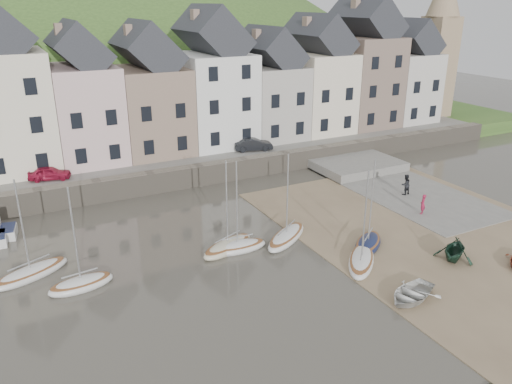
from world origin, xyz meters
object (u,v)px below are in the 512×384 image
sailboat_0 (31,273)px  car_right (253,144)px  car_left (49,173)px  rowboat_white (411,294)px  person_red (423,204)px  rowboat_green (455,249)px  person_dark (405,185)px

sailboat_0 → car_right: size_ratio=1.70×
car_left → rowboat_white: bearing=-134.0°
person_red → rowboat_green: bearing=25.1°
person_red → person_dark: size_ratio=0.89×
person_red → person_dark: bearing=-150.4°
rowboat_white → rowboat_green: rowboat_green is taller
sailboat_0 → person_red: size_ratio=4.09×
sailboat_0 → person_red: bearing=-7.8°
rowboat_white → car_left: car_left is taller
person_dark → car_right: bearing=-62.3°
person_red → car_right: size_ratio=0.42×
rowboat_white → car_right: (3.18, 25.09, 1.80)m
rowboat_green → car_right: car_right is taller
rowboat_green → person_dark: bearing=122.1°
rowboat_green → car_left: 31.13m
person_red → car_left: (-24.50, 16.64, 1.26)m
sailboat_0 → rowboat_white: size_ratio=1.86×
sailboat_0 → car_right: bearing=31.2°
rowboat_white → car_left: 29.51m
person_red → car_left: size_ratio=0.47×
car_left → sailboat_0: bearing=-177.6°
sailboat_0 → car_left: bearing=78.1°
car_left → person_dark: bearing=-102.0°
rowboat_white → car_left: bearing=-164.9°
sailboat_0 → rowboat_white: bearing=-33.8°
car_right → person_dark: bearing=-134.2°
rowboat_green → car_left: size_ratio=0.85×
sailboat_0 → car_right: (21.34, 12.93, 1.95)m
sailboat_0 → person_dark: bearing=-0.1°
rowboat_white → person_red: person_red is taller
car_left → car_right: car_right is taller
rowboat_green → person_dark: size_ratio=1.60×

